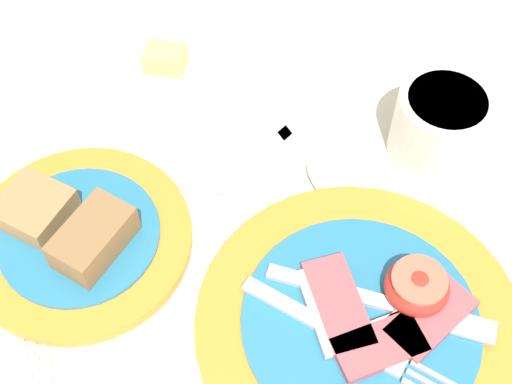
% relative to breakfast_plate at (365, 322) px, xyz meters
% --- Properties ---
extents(ground_plane, '(3.00, 3.00, 0.00)m').
position_rel_breakfast_plate_xyz_m(ground_plane, '(-0.10, -0.01, -0.01)').
color(ground_plane, beige).
extents(breakfast_plate, '(0.26, 0.26, 0.04)m').
position_rel_breakfast_plate_xyz_m(breakfast_plate, '(0.00, 0.00, 0.00)').
color(breakfast_plate, orange).
rests_on(breakfast_plate, ground_plane).
extents(bread_plate, '(0.19, 0.19, 0.05)m').
position_rel_breakfast_plate_xyz_m(bread_plate, '(-0.25, -0.02, 0.00)').
color(bread_plate, orange).
rests_on(bread_plate, ground_plane).
extents(sugar_cup, '(0.09, 0.09, 0.07)m').
position_rel_breakfast_plate_xyz_m(sugar_cup, '(0.00, 0.20, 0.03)').
color(sugar_cup, white).
rests_on(sugar_cup, ground_plane).
extents(butter_dish, '(0.11, 0.11, 0.03)m').
position_rel_breakfast_plate_xyz_m(butter_dish, '(-0.27, 0.19, -0.00)').
color(butter_dish, silver).
rests_on(butter_dish, ground_plane).
extents(teaspoon_by_saucer, '(0.17, 0.13, 0.01)m').
position_rel_breakfast_plate_xyz_m(teaspoon_by_saucer, '(-0.09, 0.13, -0.00)').
color(teaspoon_by_saucer, silver).
rests_on(teaspoon_by_saucer, ground_plane).
extents(teaspoon_stray, '(0.08, 0.19, 0.01)m').
position_rel_breakfast_plate_xyz_m(teaspoon_stray, '(-0.14, 0.13, -0.00)').
color(teaspoon_stray, silver).
rests_on(teaspoon_stray, ground_plane).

